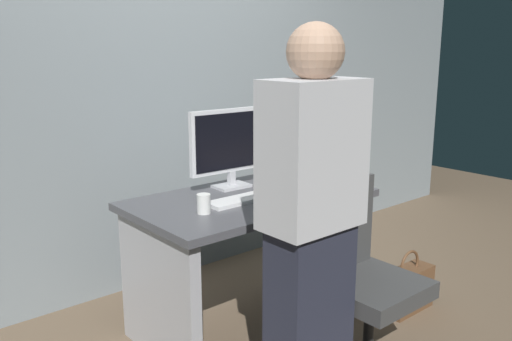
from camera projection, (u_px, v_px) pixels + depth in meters
ground_plane at (250, 321)px, 3.13m from camera, size 9.00×9.00×0.00m
wall_back at (160, 54)px, 3.46m from camera, size 6.40×0.10×3.00m
desk at (250, 238)px, 3.02m from camera, size 1.30×0.75×0.75m
office_chair at (361, 290)px, 2.56m from camera, size 0.52×0.52×0.94m
person_at_desk at (311, 228)px, 2.16m from camera, size 0.40×0.24×1.64m
monitor at (231, 144)px, 3.08m from camera, size 0.54×0.15×0.46m
keyboard at (244, 199)px, 2.86m from camera, size 0.43×0.13×0.02m
mouse at (286, 189)px, 3.03m from camera, size 0.06×0.10×0.03m
cup_near_keyboard at (204, 204)px, 2.64m from camera, size 0.07×0.07×0.10m
book_stack at (285, 166)px, 3.34m from camera, size 0.23×0.18×0.15m
cell_phone at (329, 189)px, 3.08m from camera, size 0.12×0.16×0.01m
handbag at (408, 289)px, 3.24m from camera, size 0.34×0.14×0.38m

